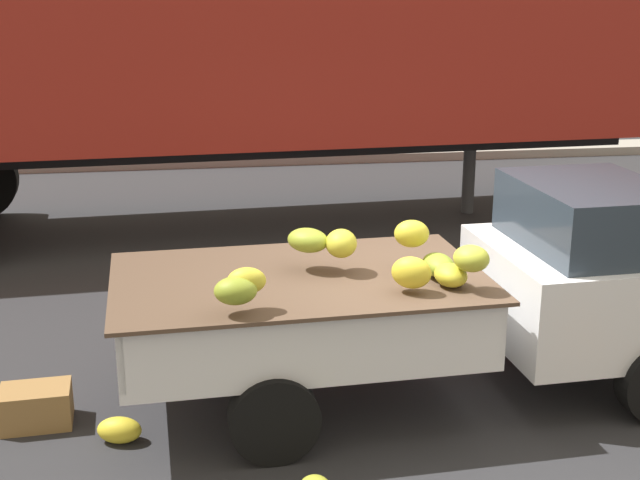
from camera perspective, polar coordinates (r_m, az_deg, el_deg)
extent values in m
plane|color=#28282B|center=(7.16, 8.26, -10.33)|extent=(220.00, 220.00, 0.00)
cube|color=gray|center=(16.30, -1.65, 5.50)|extent=(80.00, 0.80, 0.16)
cube|color=white|center=(7.54, 18.35, -3.10)|extent=(2.05, 1.72, 0.78)
cube|color=#28333D|center=(7.26, 17.46, 1.61)|extent=(1.15, 1.48, 0.52)
cube|color=white|center=(6.76, -1.37, -6.43)|extent=(2.78, 1.75, 0.08)
cube|color=white|center=(7.39, -2.46, -2.23)|extent=(2.70, 0.18, 0.44)
cube|color=white|center=(5.95, -0.04, -7.03)|extent=(2.70, 0.18, 0.44)
cube|color=white|center=(7.00, 9.40, -3.54)|extent=(0.13, 1.62, 0.44)
cube|color=white|center=(6.58, -12.89, -5.09)|extent=(0.13, 1.62, 0.44)
cube|color=#B21914|center=(7.43, -2.50, -2.45)|extent=(2.59, 0.14, 0.07)
cube|color=brown|center=(6.58, -1.40, -2.50)|extent=(2.91, 1.88, 0.03)
ellipsoid|color=olive|center=(5.79, -5.59, -3.35)|extent=(0.30, 0.24, 0.19)
ellipsoid|color=gold|center=(5.84, -4.86, -2.70)|extent=(0.27, 0.18, 0.18)
ellipsoid|color=olive|center=(6.56, 7.81, -1.65)|extent=(0.25, 0.37, 0.17)
ellipsoid|color=yellow|center=(6.21, 6.04, -2.15)|extent=(0.35, 0.32, 0.23)
ellipsoid|color=olive|center=(6.63, -0.81, -0.02)|extent=(0.42, 0.41, 0.18)
ellipsoid|color=#A9B031|center=(6.28, 9.95, -1.21)|extent=(0.35, 0.36, 0.19)
ellipsoid|color=gold|center=(6.62, 6.06, 0.42)|extent=(0.30, 0.25, 0.21)
ellipsoid|color=gold|center=(6.58, 1.41, -0.22)|extent=(0.28, 0.32, 0.22)
ellipsoid|color=gold|center=(6.39, 8.61, -2.31)|extent=(0.27, 0.32, 0.17)
cylinder|color=black|center=(8.36, 15.75, -4.37)|extent=(0.65, 0.23, 0.64)
cylinder|color=black|center=(7.53, -4.82, -6.14)|extent=(0.65, 0.23, 0.64)
cylinder|color=black|center=(6.13, -3.04, -11.70)|extent=(0.65, 0.23, 0.64)
cube|color=maroon|center=(11.61, -5.47, 13.46)|extent=(12.12, 3.19, 2.70)
cube|color=black|center=(11.78, -5.27, 6.16)|extent=(11.04, 1.04, 0.30)
cylinder|color=#38383A|center=(12.68, 9.80, 4.55)|extent=(0.18, 0.18, 1.25)
ellipsoid|color=yellow|center=(6.61, -13.09, -12.11)|extent=(0.37, 0.27, 0.19)
cube|color=olive|center=(6.99, -18.21, -10.38)|extent=(0.54, 0.39, 0.30)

